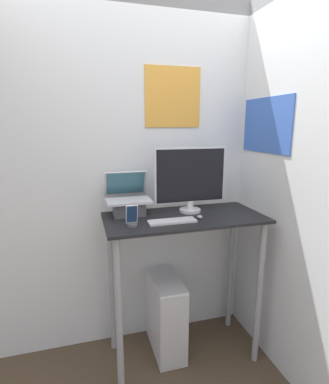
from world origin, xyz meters
TOP-DOWN VIEW (x-y plane):
  - ground_plane at (0.00, 0.00)m, footprint 12.00×12.00m
  - wall_back at (0.00, 0.61)m, footprint 6.00×0.06m
  - wall_side_right at (0.63, 0.00)m, footprint 0.06×6.00m
  - desk at (0.00, 0.26)m, footprint 1.10×0.52m
  - laptop at (-0.36, 0.41)m, footprint 0.30×0.28m
  - monitor at (0.08, 0.36)m, footprint 0.52×0.15m
  - keyboard at (-0.12, 0.16)m, footprint 0.31×0.10m
  - mouse at (0.08, 0.19)m, footprint 0.03×0.05m
  - cell_phone at (-0.38, 0.16)m, footprint 0.07×0.06m
  - computer_tower at (-0.11, 0.36)m, footprint 0.21×0.48m

SIDE VIEW (x-z plane):
  - ground_plane at x=0.00m, z-range 0.00..0.00m
  - computer_tower at x=-0.11m, z-range 0.00..0.59m
  - desk at x=0.00m, z-range 0.30..1.40m
  - keyboard at x=-0.12m, z-range 1.09..1.11m
  - mouse at x=0.08m, z-range 1.09..1.12m
  - cell_phone at x=-0.38m, z-range 1.07..1.21m
  - laptop at x=-0.36m, z-range 1.03..1.33m
  - wall_side_right at x=0.63m, z-range 0.00..2.60m
  - wall_back at x=0.00m, z-range 0.00..2.60m
  - monitor at x=0.08m, z-range 1.10..1.56m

